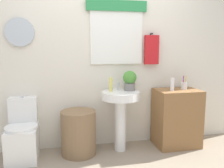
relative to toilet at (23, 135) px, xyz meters
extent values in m
cube|color=silver|center=(1.03, 0.27, 1.01)|extent=(4.40, 0.10, 2.60)
cube|color=white|center=(1.23, 0.20, 1.21)|extent=(0.72, 0.03, 0.71)
cube|color=#2D894C|center=(1.23, 0.19, 1.62)|extent=(0.82, 0.04, 0.14)
cylinder|color=silver|center=(0.00, 0.20, 1.26)|extent=(0.35, 0.03, 0.35)
cylinder|color=black|center=(1.73, 0.19, 1.26)|extent=(0.02, 0.06, 0.02)
cube|color=red|center=(1.73, 0.17, 1.04)|extent=(0.20, 0.05, 0.40)
cube|color=white|center=(0.00, -0.03, -0.09)|extent=(0.36, 0.50, 0.41)
cylinder|color=white|center=(0.00, -0.09, 0.13)|extent=(0.38, 0.38, 0.03)
cube|color=white|center=(0.00, 0.14, 0.28)|extent=(0.34, 0.18, 0.33)
cylinder|color=silver|center=(0.00, 0.14, 0.46)|extent=(0.04, 0.04, 0.02)
cylinder|color=#846647|center=(0.68, -0.03, -0.01)|extent=(0.45, 0.45, 0.57)
cylinder|color=white|center=(1.23, -0.03, 0.06)|extent=(0.15, 0.15, 0.70)
cylinder|color=white|center=(1.23, -0.03, 0.46)|extent=(0.50, 0.50, 0.10)
cylinder|color=silver|center=(1.23, 0.09, 0.56)|extent=(0.03, 0.03, 0.10)
cube|color=olive|center=(2.04, -0.03, 0.11)|extent=(0.59, 0.44, 0.79)
cylinder|color=#DBD166|center=(1.11, 0.02, 0.60)|extent=(0.05, 0.05, 0.18)
cylinder|color=slate|center=(1.37, 0.03, 0.56)|extent=(0.15, 0.15, 0.10)
sphere|color=#4C8E38|center=(1.37, 0.03, 0.68)|extent=(0.18, 0.18, 0.18)
cylinder|color=white|center=(1.94, -0.07, 0.59)|extent=(0.05, 0.05, 0.17)
cylinder|color=silver|center=(2.15, -0.01, 0.55)|extent=(0.08, 0.08, 0.10)
cylinder|color=yellow|center=(2.16, -0.01, 0.60)|extent=(0.01, 0.04, 0.18)
cylinder|color=red|center=(2.14, 0.00, 0.60)|extent=(0.04, 0.02, 0.18)
cylinder|color=purple|center=(2.13, -0.03, 0.60)|extent=(0.03, 0.03, 0.18)
camera|label=1|loc=(0.49, -2.97, 1.08)|focal=38.09mm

